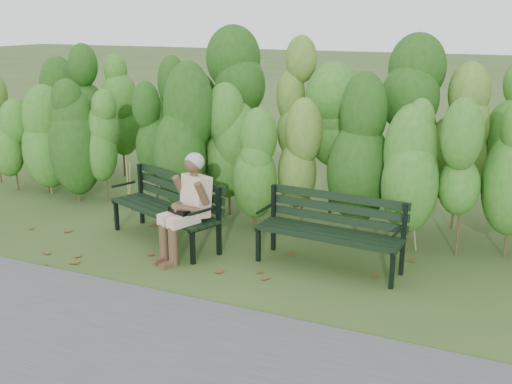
% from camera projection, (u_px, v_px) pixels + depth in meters
% --- Properties ---
extents(ground, '(80.00, 80.00, 0.00)m').
position_uv_depth(ground, '(243.00, 265.00, 6.63)').
color(ground, '#354B1E').
extents(footpath, '(60.00, 2.50, 0.01)m').
position_uv_depth(footpath, '(124.00, 367.00, 4.70)').
color(footpath, '#474749').
rests_on(footpath, ground).
extents(hedge_band, '(11.04, 1.67, 2.42)m').
position_uv_depth(hedge_band, '(302.00, 126.00, 7.90)').
color(hedge_band, '#47381E').
rests_on(hedge_band, ground).
extents(leaf_litter, '(5.69, 2.05, 0.01)m').
position_uv_depth(leaf_litter, '(203.00, 267.00, 6.56)').
color(leaf_litter, brown).
rests_on(leaf_litter, ground).
extents(bench_left, '(1.70, 1.08, 0.81)m').
position_uv_depth(bench_left, '(170.00, 203.00, 7.24)').
color(bench_left, black).
rests_on(bench_left, ground).
extents(bench_right, '(1.62, 0.63, 0.80)m').
position_uv_depth(bench_right, '(332.00, 225.00, 6.50)').
color(bench_right, black).
rests_on(bench_right, ground).
extents(seated_woman, '(0.55, 0.75, 1.20)m').
position_uv_depth(seated_woman, '(187.00, 200.00, 6.68)').
color(seated_woman, beige).
rests_on(seated_woman, ground).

